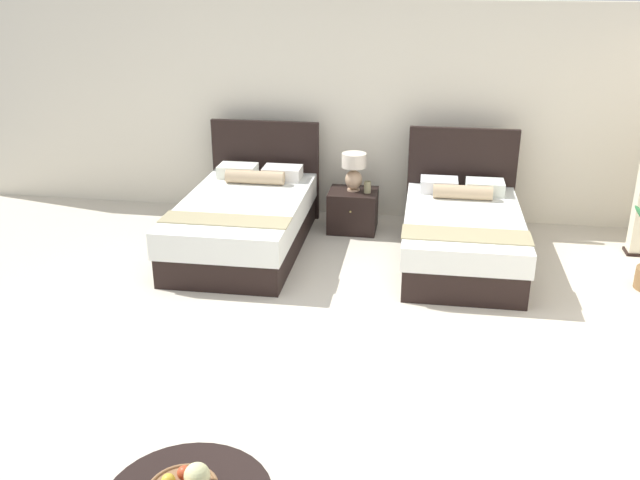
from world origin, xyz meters
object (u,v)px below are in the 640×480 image
(table_lamp, at_px, (354,168))
(bed_near_corner, at_px, (462,233))
(bed_near_window, at_px, (245,220))
(vase, at_px, (367,187))
(nightstand, at_px, (353,210))

(table_lamp, bearing_deg, bed_near_corner, -31.16)
(bed_near_window, xyz_separation_m, bed_near_corner, (2.30, 0.00, -0.01))
(bed_near_window, distance_m, vase, 1.44)
(bed_near_window, xyz_separation_m, vase, (1.25, 0.67, 0.22))
(bed_near_corner, distance_m, table_lamp, 1.47)
(bed_near_window, relative_size, table_lamp, 5.14)
(nightstand, height_order, vase, vase)
(table_lamp, relative_size, vase, 3.22)
(bed_near_window, distance_m, table_lamp, 1.37)
(bed_near_window, relative_size, nightstand, 4.08)
(bed_near_window, height_order, bed_near_corner, bed_near_corner)
(vase, bearing_deg, table_lamp, 159.97)
(nightstand, relative_size, vase, 4.06)
(table_lamp, bearing_deg, nightstand, -90.00)
(nightstand, bearing_deg, bed_near_window, -146.66)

